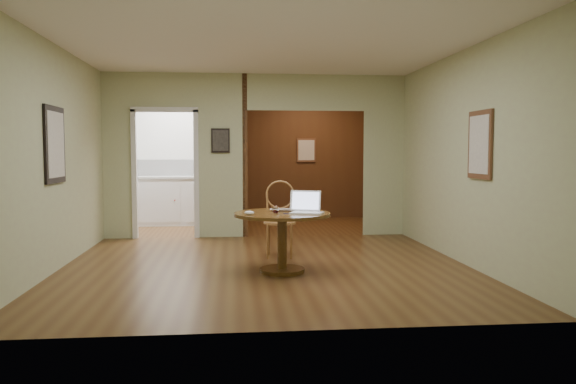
{
  "coord_description": "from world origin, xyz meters",
  "views": [
    {
      "loc": [
        -0.4,
        -6.83,
        1.42
      ],
      "look_at": [
        0.25,
        -0.2,
        0.94
      ],
      "focal_mm": 35.0,
      "sensor_mm": 36.0,
      "label": 1
    }
  ],
  "objects": [
    {
      "name": "chair",
      "position": [
        0.23,
        0.71,
        0.57
      ],
      "size": [
        0.48,
        0.48,
        1.03
      ],
      "rotation": [
        0.0,
        0.0,
        -0.12
      ],
      "color": "#A17039",
      "rests_on": "ground"
    },
    {
      "name": "grocery_bag",
      "position": [
        -0.97,
        4.2,
        1.11
      ],
      "size": [
        0.37,
        0.33,
        0.34
      ],
      "primitive_type": "ellipsoid",
      "rotation": [
        0.0,
        0.0,
        0.13
      ],
      "color": "beige",
      "rests_on": "kitchen_cabinet"
    },
    {
      "name": "dining_table",
      "position": [
        0.17,
        -0.32,
        0.52
      ],
      "size": [
        1.13,
        1.13,
        0.71
      ],
      "rotation": [
        0.0,
        0.0,
        -0.1
      ],
      "color": "brown",
      "rests_on": "ground"
    },
    {
      "name": "room_shell",
      "position": [
        -0.47,
        3.1,
        1.29
      ],
      "size": [
        5.2,
        7.5,
        5.0
      ],
      "color": "white",
      "rests_on": "ground"
    },
    {
      "name": "mouse",
      "position": [
        -0.22,
        -0.53,
        0.73
      ],
      "size": [
        0.13,
        0.1,
        0.05
      ],
      "primitive_type": "ellipsoid",
      "rotation": [
        0.0,
        0.0,
        -0.3
      ],
      "color": "white",
      "rests_on": "dining_table"
    },
    {
      "name": "floor",
      "position": [
        0.0,
        0.0,
        0.0
      ],
      "size": [
        5.0,
        5.0,
        0.0
      ],
      "primitive_type": "plane",
      "color": "#4C2D15",
      "rests_on": "ground"
    },
    {
      "name": "open_laptop",
      "position": [
        0.44,
        -0.39,
        0.77
      ],
      "size": [
        0.43,
        0.43,
        0.26
      ],
      "rotation": [
        0.0,
        0.0,
        -0.36
      ],
      "color": "white",
      "rests_on": "dining_table"
    },
    {
      "name": "closed_laptop",
      "position": [
        0.21,
        -0.19,
        0.72
      ],
      "size": [
        0.38,
        0.26,
        0.03
      ],
      "primitive_type": "imported",
      "rotation": [
        0.0,
        0.0,
        -0.11
      ],
      "color": "silver",
      "rests_on": "dining_table"
    },
    {
      "name": "pen",
      "position": [
        0.23,
        -0.45,
        0.71
      ],
      "size": [
        0.12,
        0.02,
        0.01
      ],
      "primitive_type": "cylinder",
      "rotation": [
        0.0,
        1.57,
        0.15
      ],
      "color": "#0B1551",
      "rests_on": "dining_table"
    },
    {
      "name": "wine_glass",
      "position": [
        0.09,
        -0.37,
        0.75
      ],
      "size": [
        0.08,
        0.08,
        0.09
      ],
      "primitive_type": null,
      "color": "white",
      "rests_on": "dining_table"
    },
    {
      "name": "kitchen_cabinet",
      "position": [
        -1.35,
        4.2,
        0.47
      ],
      "size": [
        2.06,
        0.6,
        0.94
      ],
      "color": "white",
      "rests_on": "ground"
    }
  ]
}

